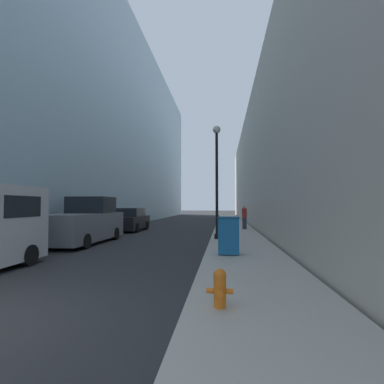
{
  "coord_description": "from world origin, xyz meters",
  "views": [
    {
      "loc": [
        4.26,
        -3.87,
        1.83
      ],
      "look_at": [
        1.95,
        18.01,
        2.81
      ],
      "focal_mm": 28.0,
      "sensor_mm": 36.0,
      "label": 1
    }
  ],
  "objects_px": {
    "parked_sedan_near": "(130,220)",
    "trash_bin": "(228,235)",
    "fire_hydrant": "(220,287)",
    "lamppost": "(217,171)",
    "pedestrian_on_sidewalk": "(244,217)",
    "pickup_truck": "(84,223)"
  },
  "relations": [
    {
      "from": "pickup_truck",
      "to": "pedestrian_on_sidewalk",
      "type": "relative_size",
      "value": 3.28
    },
    {
      "from": "fire_hydrant",
      "to": "pedestrian_on_sidewalk",
      "type": "relative_size",
      "value": 0.37
    },
    {
      "from": "fire_hydrant",
      "to": "parked_sedan_near",
      "type": "bearing_deg",
      "value": 112.74
    },
    {
      "from": "trash_bin",
      "to": "pedestrian_on_sidewalk",
      "type": "relative_size",
      "value": 0.77
    },
    {
      "from": "trash_bin",
      "to": "lamppost",
      "type": "relative_size",
      "value": 0.22
    },
    {
      "from": "parked_sedan_near",
      "to": "trash_bin",
      "type": "bearing_deg",
      "value": -56.58
    },
    {
      "from": "trash_bin",
      "to": "parked_sedan_near",
      "type": "relative_size",
      "value": 0.3
    },
    {
      "from": "trash_bin",
      "to": "pickup_truck",
      "type": "bearing_deg",
      "value": 153.58
    },
    {
      "from": "pickup_truck",
      "to": "pedestrian_on_sidewalk",
      "type": "height_order",
      "value": "pickup_truck"
    },
    {
      "from": "lamppost",
      "to": "pedestrian_on_sidewalk",
      "type": "xyz_separation_m",
      "value": [
        1.82,
        6.45,
        -2.6
      ]
    },
    {
      "from": "fire_hydrant",
      "to": "pedestrian_on_sidewalk",
      "type": "xyz_separation_m",
      "value": [
        1.55,
        16.69,
        0.52
      ]
    },
    {
      "from": "pickup_truck",
      "to": "parked_sedan_near",
      "type": "relative_size",
      "value": 1.29
    },
    {
      "from": "parked_sedan_near",
      "to": "lamppost",
      "type": "bearing_deg",
      "value": -41.17
    },
    {
      "from": "pedestrian_on_sidewalk",
      "to": "fire_hydrant",
      "type": "bearing_deg",
      "value": -95.32
    },
    {
      "from": "pedestrian_on_sidewalk",
      "to": "parked_sedan_near",
      "type": "bearing_deg",
      "value": -173.68
    },
    {
      "from": "trash_bin",
      "to": "lamppost",
      "type": "bearing_deg",
      "value": 95.95
    },
    {
      "from": "lamppost",
      "to": "pedestrian_on_sidewalk",
      "type": "height_order",
      "value": "lamppost"
    },
    {
      "from": "fire_hydrant",
      "to": "pickup_truck",
      "type": "xyz_separation_m",
      "value": [
        -6.7,
        8.86,
        0.5
      ]
    },
    {
      "from": "fire_hydrant",
      "to": "lamppost",
      "type": "distance_m",
      "value": 10.71
    },
    {
      "from": "fire_hydrant",
      "to": "lamppost",
      "type": "relative_size",
      "value": 0.11
    },
    {
      "from": "fire_hydrant",
      "to": "lamppost",
      "type": "height_order",
      "value": "lamppost"
    },
    {
      "from": "pedestrian_on_sidewalk",
      "to": "trash_bin",
      "type": "bearing_deg",
      "value": -96.68
    }
  ]
}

